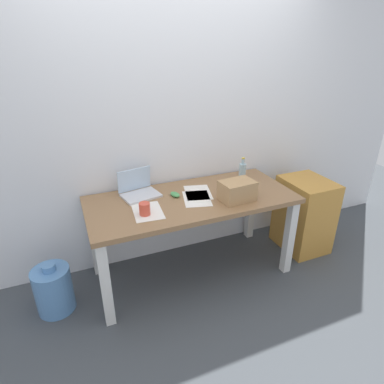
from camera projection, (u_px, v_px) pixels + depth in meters
name	position (u px, v px, depth m)	size (l,w,h in m)	color
ground_plane	(192.00, 271.00, 2.92)	(8.00, 8.00, 0.00)	#42474C
back_wall	(173.00, 118.00, 2.73)	(5.20, 0.08, 2.60)	white
desk	(192.00, 208.00, 2.65)	(1.68, 0.74, 0.74)	olive
laptop_left	(139.00, 190.00, 2.64)	(0.33, 0.28, 0.21)	silver
beer_bottle	(242.00, 172.00, 2.89)	(0.06, 0.06, 0.22)	#99B7C1
computer_mouse	(175.00, 194.00, 2.62)	(0.06, 0.10, 0.03)	#4C9E56
cardboard_box	(237.00, 191.00, 2.54)	(0.27, 0.18, 0.16)	tan
coffee_mug	(145.00, 209.00, 2.33)	(0.08, 0.08, 0.10)	#D84C38
paper_sheet_front_left	(148.00, 211.00, 2.39)	(0.21, 0.30, 0.00)	white
paper_sheet_near_back	(198.00, 192.00, 2.70)	(0.21, 0.30, 0.00)	white
paper_sheet_center	(197.00, 199.00, 2.59)	(0.21, 0.30, 0.00)	white
water_cooler_jug	(54.00, 289.00, 2.43)	(0.28, 0.28, 0.42)	#598CC6
filing_cabinet	(304.00, 214.00, 3.14)	(0.40, 0.48, 0.71)	#C68938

